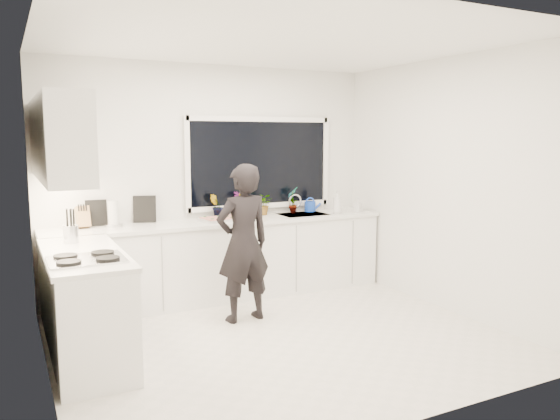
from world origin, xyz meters
TOP-DOWN VIEW (x-y plane):
  - floor at (0.00, 0.00)m, footprint 4.00×3.50m
  - wall_back at (0.00, 1.76)m, footprint 4.00×0.02m
  - wall_left at (-2.01, 0.00)m, footprint 0.02×3.50m
  - wall_right at (2.01, 0.00)m, footprint 0.02×3.50m
  - ceiling at (0.00, 0.00)m, footprint 4.00×3.50m
  - window at (0.60, 1.73)m, footprint 1.80×0.02m
  - base_cabinets_back at (0.00, 1.45)m, footprint 3.92×0.58m
  - base_cabinets_left at (-1.67, 0.35)m, footprint 0.58×1.60m
  - countertop_back at (0.00, 1.44)m, footprint 3.94×0.62m
  - countertop_left at (-1.67, 0.35)m, footprint 0.62×1.60m
  - upper_cabinets at (-1.79, 0.70)m, footprint 0.34×2.10m
  - sink at (1.05, 1.45)m, footprint 0.58×0.42m
  - faucet at (1.05, 1.65)m, footprint 0.03×0.03m
  - stovetop at (-1.69, -0.00)m, footprint 0.56×0.48m
  - person at (-0.10, 0.63)m, footprint 0.62×0.44m
  - pizza_tray at (-0.04, 1.42)m, footprint 0.49×0.39m
  - pizza at (-0.04, 1.42)m, footprint 0.45×0.35m
  - watering_can at (1.25, 1.61)m, footprint 0.16×0.16m
  - paper_towel_roll at (-1.21, 1.55)m, footprint 0.11×0.11m
  - knife_block at (-1.51, 1.59)m, footprint 0.14×0.11m
  - utensil_crock at (-1.71, 0.80)m, footprint 0.14×0.14m
  - picture_frame_large at (-1.36, 1.69)m, footprint 0.22×0.03m
  - picture_frame_small at (-0.84, 1.69)m, footprint 0.24×0.10m
  - herb_plants at (0.49, 1.61)m, footprint 1.18×0.30m
  - soap_bottles at (1.54, 1.30)m, footprint 0.45×0.15m

SIDE VIEW (x-z plane):
  - floor at x=0.00m, z-range -0.02..0.00m
  - base_cabinets_back at x=0.00m, z-range 0.00..0.88m
  - base_cabinets_left at x=-1.67m, z-range 0.00..0.88m
  - person at x=-0.10m, z-range 0.00..1.61m
  - sink at x=1.05m, z-range 0.80..0.94m
  - countertop_back at x=0.00m, z-range 0.88..0.92m
  - countertop_left at x=-1.67m, z-range 0.88..0.92m
  - stovetop at x=-1.69m, z-range 0.92..0.95m
  - pizza_tray at x=-0.04m, z-range 0.92..0.95m
  - pizza at x=-0.04m, z-range 0.95..0.96m
  - watering_can at x=1.25m, z-range 0.92..1.05m
  - utensil_crock at x=-1.71m, z-range 0.92..1.08m
  - faucet at x=1.05m, z-range 0.92..1.14m
  - knife_block at x=-1.51m, z-range 0.92..1.14m
  - soap_bottles at x=1.54m, z-range 0.91..1.19m
  - paper_towel_roll at x=-1.21m, z-range 0.92..1.18m
  - picture_frame_large at x=-1.36m, z-range 0.92..1.20m
  - herb_plants at x=0.49m, z-range 0.90..1.23m
  - picture_frame_small at x=-0.84m, z-range 0.92..1.22m
  - wall_back at x=0.00m, z-range 0.00..2.70m
  - wall_left at x=-2.01m, z-range 0.00..2.70m
  - wall_right at x=2.01m, z-range 0.00..2.70m
  - window at x=0.60m, z-range 1.05..2.05m
  - upper_cabinets at x=-1.79m, z-range 1.50..2.20m
  - ceiling at x=0.00m, z-range 2.70..2.72m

